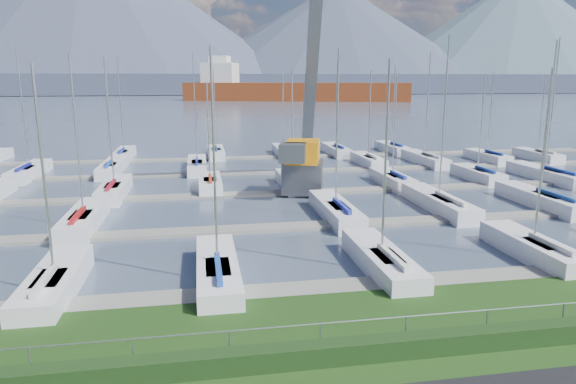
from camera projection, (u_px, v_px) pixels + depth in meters
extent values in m
cube|color=#49566B|center=(207.00, 98.00, 267.53)|extent=(800.00, 540.00, 0.20)
cube|color=#1B3513|center=(353.00, 351.00, 16.87)|extent=(80.00, 0.70, 0.70)
cylinder|color=gray|center=(350.00, 321.00, 17.07)|extent=(80.00, 0.04, 0.04)
cube|color=#3C4358|center=(204.00, 84.00, 333.49)|extent=(900.00, 80.00, 12.00)
cone|color=#3F475D|center=(90.00, 11.00, 376.32)|extent=(340.00, 340.00, 115.00)
cone|color=#3D4559|center=(337.00, 37.00, 421.01)|extent=(300.00, 300.00, 85.00)
cone|color=#495D6C|center=(518.00, 32.00, 457.50)|extent=(320.00, 320.00, 100.00)
cube|color=gray|center=(311.00, 290.00, 23.15)|extent=(90.00, 1.60, 0.25)
cube|color=gray|center=(277.00, 228.00, 32.77)|extent=(90.00, 1.60, 0.25)
cube|color=slate|center=(259.00, 194.00, 42.39)|extent=(90.00, 1.60, 0.25)
cube|color=slate|center=(247.00, 173.00, 52.01)|extent=(90.00, 1.60, 0.25)
cube|color=slate|center=(240.00, 158.00, 61.63)|extent=(90.00, 1.60, 0.25)
cube|color=#4F5156|center=(303.00, 177.00, 42.31)|extent=(3.96, 3.96, 2.60)
cube|color=orange|center=(303.00, 151.00, 41.85)|extent=(3.44, 3.99, 1.80)
cube|color=#5B5F63|center=(313.00, 41.00, 44.54)|extent=(2.19, 11.26, 19.89)
cube|color=#595C61|center=(293.00, 153.00, 39.69)|extent=(2.53, 2.67, 1.40)
cube|color=maroon|center=(296.00, 94.00, 224.34)|extent=(97.86, 46.77, 10.00)
cube|color=silver|center=(220.00, 77.00, 227.28)|extent=(17.61, 17.61, 12.00)
cube|color=silver|center=(220.00, 61.00, 225.77)|extent=(10.06, 10.06, 4.00)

